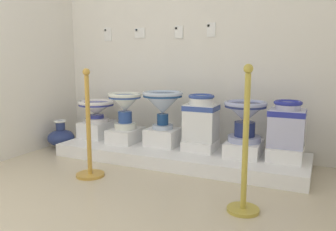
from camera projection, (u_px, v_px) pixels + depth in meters
The scene contains 21 objects.
wall_back at pixel (195, 3), 3.69m from camera, with size 3.50×0.06×3.28m, color white.
display_platform at pixel (178, 155), 3.55m from camera, with size 2.57×0.79×0.13m, color white.
plinth_block_slender_white at pixel (97, 129), 4.06m from camera, with size 0.31×0.39×0.19m, color white.
antique_toilet_slender_white at pixel (96, 108), 4.02m from camera, with size 0.42×0.42×0.25m.
plinth_block_tall_cobalt at pixel (125, 135), 3.83m from camera, with size 0.30×0.39×0.15m, color white.
antique_toilet_tall_cobalt at pixel (125, 105), 3.77m from camera, with size 0.37×0.37×0.40m.
plinth_block_central_ornate at pixel (163, 137), 3.65m from camera, with size 0.33×0.30×0.18m, color white.
antique_toilet_central_ornate at pixel (163, 103), 3.59m from camera, with size 0.43×0.43×0.40m.
plinth_block_rightmost at pixel (201, 145), 3.49m from camera, with size 0.31×0.33×0.10m, color white.
antique_toilet_rightmost at pixel (201, 117), 3.44m from camera, with size 0.32×0.26×0.47m.
plinth_block_pale_glazed at pixel (244, 148), 3.29m from camera, with size 0.32×0.39×0.14m, color white.
antique_toilet_pale_glazed at pixel (245, 115), 3.23m from camera, with size 0.40×0.40×0.39m.
plinth_block_squat_floral at pixel (285, 153), 3.13m from camera, with size 0.31×0.33×0.13m, color white.
antique_toilet_squat_floral at pixel (287, 123), 3.08m from camera, with size 0.32×0.26×0.42m.
info_placard_first at pixel (108, 34), 4.16m from camera, with size 0.10×0.01×0.16m.
info_placard_second at pixel (140, 33), 3.98m from camera, with size 0.13×0.01×0.11m.
info_placard_third at pixel (179, 32), 3.77m from camera, with size 0.10×0.01×0.14m.
info_placard_fourth at pixel (211, 30), 3.62m from camera, with size 0.09×0.01×0.15m.
decorative_vase_companion at pixel (61, 137), 4.02m from camera, with size 0.31×0.31×0.34m.
stanchion_post_near_left at pixel (89, 145), 3.05m from camera, with size 0.25×0.25×0.97m.
stanchion_post_near_right at pixel (245, 165), 2.33m from camera, with size 0.23×0.23×1.02m.
Camera 1 is at (2.99, -0.66, 1.05)m, focal length 36.51 mm.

